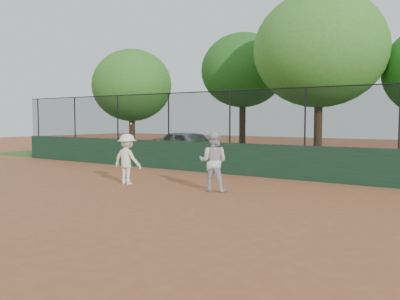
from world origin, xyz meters
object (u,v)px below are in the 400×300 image
Objects in this scene: player_main at (127,159)px; tree_2 at (319,50)px; tree_0 at (132,86)px; parked_car at (190,146)px; tree_1 at (243,70)px; player_second at (213,162)px.

player_main is 0.26× the size of tree_2.
player_main is at bearing -46.84° from tree_0.
tree_0 is 11.25m from tree_2.
tree_0 is at bearing -179.98° from tree_2.
tree_0 is at bearing 86.75° from parked_car.
parked_car is 7.40m from tree_2.
parked_car is 0.60× the size of tree_2.
parked_car is 7.41m from player_main.
tree_2 is (11.20, 0.00, 1.06)m from tree_0.
tree_0 is (-8.05, 8.58, 3.23)m from player_main.
tree_2 is at bearing -25.40° from tree_1.
tree_2 is (5.78, 1.65, 4.33)m from parked_car.
parked_car is at bearing -97.42° from tree_1.
parked_car is at bearing 110.72° from player_main.
player_second is at bearing -125.28° from parked_car.
tree_1 is at bearing 6.22° from parked_car.
tree_1 is 5.81m from tree_2.
player_second is at bearing 7.37° from player_main.
player_second is at bearing -64.22° from tree_1.
tree_2 reaches higher than parked_car.
tree_1 is 0.89× the size of tree_2.
tree_1 is at bearing 154.60° from tree_2.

